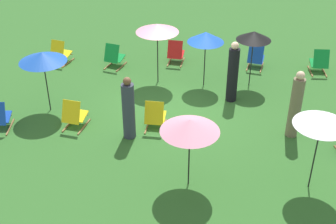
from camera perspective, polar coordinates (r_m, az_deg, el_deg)
The scene contains 17 objects.
ground_plane at distance 13.04m, azimuth 0.75°, elevation 0.87°, with size 40.00×40.00×0.00m, color #2D6026.
deckchair_0 at distance 15.42m, azimuth 18.22°, elevation 5.87°, with size 0.54×0.80×0.83m.
deckchair_2 at distance 15.71m, azimuth -13.18°, elevation 7.13°, with size 0.63×0.85×0.83m.
deckchair_4 at distance 15.14m, azimuth -6.69°, elevation 6.81°, with size 0.64×0.85×0.83m.
deckchair_6 at distance 15.24m, azimuth 10.81°, elevation 6.62°, with size 0.59×0.83×0.83m.
deckchair_7 at distance 11.85m, azimuth -1.61°, elevation -0.52°, with size 0.48×0.76×0.83m.
deckchair_8 at distance 15.30m, azimuth 0.96°, elevation 7.31°, with size 0.51×0.78×0.83m.
deckchair_11 at distance 12.13m, azimuth -11.53°, elevation -0.39°, with size 0.57×0.82×0.83m.
umbrella_0 at distance 9.67m, azimuth 18.52°, elevation -0.99°, with size 1.14×1.14×1.84m.
umbrella_1 at distance 13.55m, azimuth -1.34°, elevation 10.34°, with size 1.26×1.26×1.88m.
umbrella_2 at distance 13.46m, azimuth 4.69°, elevation 9.22°, with size 1.07×1.07×1.72m.
umbrella_3 at distance 13.62m, azimuth 10.59°, elevation 9.25°, with size 1.01×1.01×1.74m.
umbrella_4 at distance 12.50m, azimuth -15.27°, elevation 6.58°, with size 1.25×1.25×1.74m.
umbrella_5 at distance 9.36m, azimuth 2.73°, elevation -1.68°, with size 1.24×1.24×1.68m.
person_0 at distance 13.02m, azimuth 8.02°, elevation 4.75°, with size 0.42×0.42×1.79m.
person_1 at distance 11.35m, azimuth -4.91°, elevation 0.28°, with size 0.43×0.43×1.68m.
person_2 at distance 11.76m, azimuth 15.49°, elevation 0.73°, with size 0.38×0.38×1.80m.
Camera 1 is at (-1.42, 11.11, 6.68)m, focal length 49.27 mm.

